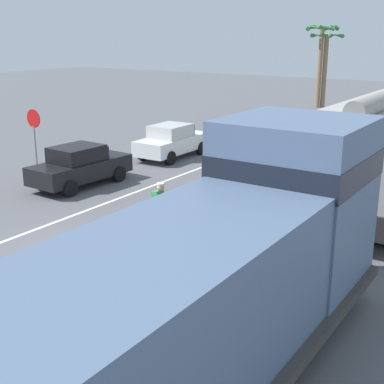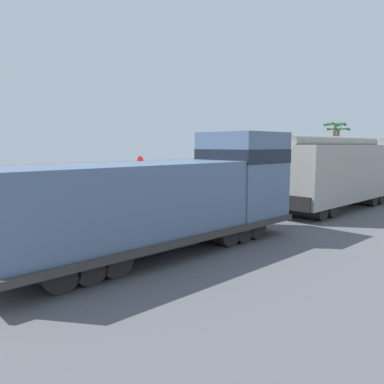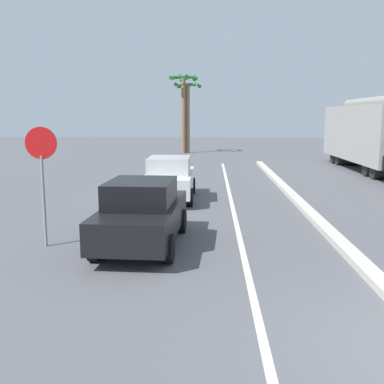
% 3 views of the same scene
% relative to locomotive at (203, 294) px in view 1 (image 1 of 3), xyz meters
% --- Properties ---
extents(ground_plane, '(120.00, 120.00, 0.00)m').
position_rel_locomotive_xyz_m(ground_plane, '(-6.08, 3.03, -1.80)').
color(ground_plane, '#56565B').
extents(median_curb, '(0.36, 36.00, 0.16)m').
position_rel_locomotive_xyz_m(median_curb, '(-6.08, 9.03, -1.72)').
color(median_curb, beige).
rests_on(median_curb, ground).
extents(lane_stripe, '(0.14, 36.00, 0.01)m').
position_rel_locomotive_xyz_m(lane_stripe, '(-8.48, 9.03, -1.79)').
color(lane_stripe, silver).
rests_on(lane_stripe, ground).
extents(locomotive, '(3.10, 11.61, 4.20)m').
position_rel_locomotive_xyz_m(locomotive, '(0.00, 0.00, 0.00)').
color(locomotive, slate).
rests_on(locomotive, ground).
extents(parked_car_black, '(1.98, 4.27, 1.62)m').
position_rel_locomotive_xyz_m(parked_car_black, '(-10.88, 8.00, -0.98)').
color(parked_car_black, black).
rests_on(parked_car_black, ground).
extents(parked_car_white, '(1.85, 4.21, 1.62)m').
position_rel_locomotive_xyz_m(parked_car_white, '(-10.78, 14.08, -0.98)').
color(parked_car_white, silver).
rests_on(parked_car_white, ground).
extents(cyclist, '(1.71, 0.48, 1.71)m').
position_rel_locomotive_xyz_m(cyclist, '(-4.81, 5.19, -0.98)').
color(cyclist, black).
rests_on(cyclist, ground).
extents(stop_sign, '(0.76, 0.08, 2.88)m').
position_rel_locomotive_xyz_m(stop_sign, '(-13.22, 7.84, 0.23)').
color(stop_sign, gray).
rests_on(stop_sign, ground).
extents(palm_tree_near, '(2.64, 2.75, 6.59)m').
position_rel_locomotive_xyz_m(palm_tree_near, '(-11.58, 35.41, 3.14)').
color(palm_tree_near, '#846647').
rests_on(palm_tree_near, ground).
extents(palm_tree_far, '(2.21, 2.30, 5.85)m').
position_rel_locomotive_xyz_m(palm_tree_far, '(-11.27, 35.68, 2.43)').
color(palm_tree_far, '#846647').
rests_on(palm_tree_far, ground).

